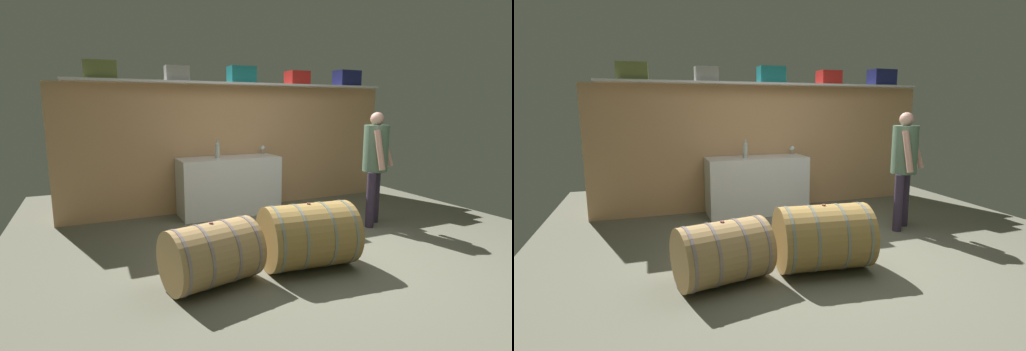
# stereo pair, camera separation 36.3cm
# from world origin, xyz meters

# --- Properties ---
(ground_plane) EXTENTS (6.64, 7.89, 0.02)m
(ground_plane) POSITION_xyz_m (0.00, 0.59, -0.01)
(ground_plane) COLOR #626151
(back_wall_panel) EXTENTS (5.44, 0.10, 1.95)m
(back_wall_panel) POSITION_xyz_m (0.00, 2.34, 0.97)
(back_wall_panel) COLOR tan
(back_wall_panel) RESTS_ON ground
(high_shelf_board) EXTENTS (5.01, 0.40, 0.03)m
(high_shelf_board) POSITION_xyz_m (0.00, 2.19, 1.97)
(high_shelf_board) COLOR silver
(high_shelf_board) RESTS_ON back_wall_panel
(toolcase_olive) EXTENTS (0.42, 0.24, 0.24)m
(toolcase_olive) POSITION_xyz_m (-2.00, 2.19, 2.10)
(toolcase_olive) COLOR olive
(toolcase_olive) RESTS_ON high_shelf_board
(toolcase_grey) EXTENTS (0.33, 0.20, 0.21)m
(toolcase_grey) POSITION_xyz_m (-0.99, 2.19, 2.09)
(toolcase_grey) COLOR gray
(toolcase_grey) RESTS_ON high_shelf_board
(toolcase_teal) EXTENTS (0.40, 0.27, 0.25)m
(toolcase_teal) POSITION_xyz_m (0.00, 2.19, 2.10)
(toolcase_teal) COLOR #177378
(toolcase_teal) RESTS_ON high_shelf_board
(toolcase_red) EXTENTS (0.35, 0.28, 0.21)m
(toolcase_red) POSITION_xyz_m (0.98, 2.19, 2.09)
(toolcase_red) COLOR red
(toolcase_red) RESTS_ON high_shelf_board
(toolcase_navy) EXTENTS (0.44, 0.29, 0.26)m
(toolcase_navy) POSITION_xyz_m (1.98, 2.19, 2.11)
(toolcase_navy) COLOR navy
(toolcase_navy) RESTS_ON high_shelf_board
(work_cabinet) EXTENTS (1.52, 0.56, 0.87)m
(work_cabinet) POSITION_xyz_m (-0.30, 2.00, 0.44)
(work_cabinet) COLOR white
(work_cabinet) RESTS_ON ground
(wine_bottle_clear) EXTENTS (0.08, 0.08, 0.28)m
(wine_bottle_clear) POSITION_xyz_m (-0.48, 1.98, 1.00)
(wine_bottle_clear) COLOR #B8BBB5
(wine_bottle_clear) RESTS_ON work_cabinet
(wine_glass) EXTENTS (0.08, 0.08, 0.14)m
(wine_glass) POSITION_xyz_m (0.35, 2.18, 0.96)
(wine_glass) COLOR white
(wine_glass) RESTS_ON work_cabinet
(wine_barrel_near) EXTENTS (0.97, 0.74, 0.67)m
(wine_barrel_near) POSITION_xyz_m (-0.26, -0.19, 0.33)
(wine_barrel_near) COLOR olive
(wine_barrel_near) RESTS_ON ground
(wine_barrel_far) EXTENTS (0.93, 0.73, 0.59)m
(wine_barrel_far) POSITION_xyz_m (-1.27, -0.18, 0.29)
(wine_barrel_far) COLOR #A27F4D
(wine_barrel_far) RESTS_ON ground
(winemaker_pouring) EXTENTS (0.49, 0.44, 1.55)m
(winemaker_pouring) POSITION_xyz_m (1.33, 0.65, 0.95)
(winemaker_pouring) COLOR #34293E
(winemaker_pouring) RESTS_ON ground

